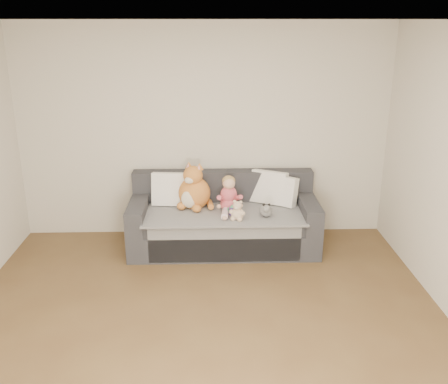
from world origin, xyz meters
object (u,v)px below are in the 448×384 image
Objects in this scene: sofa at (224,221)px; plush_cat at (194,190)px; sippy_cup at (232,210)px; toddler at (229,197)px; teddy_bear at (237,212)px.

plush_cat is (-0.35, 0.07, 0.37)m from sofa.
plush_cat reaches higher than sofa.
sofa reaches higher than sippy_cup.
toddler reaches higher than sippy_cup.
toddler is at bearing 106.40° from sippy_cup.
toddler is 0.76× the size of plush_cat.
toddler is (0.06, -0.09, 0.34)m from sofa.
toddler is 0.17m from sippy_cup.
toddler reaches higher than teddy_bear.
teddy_bear is at bearing -15.48° from plush_cat.
teddy_bear is at bearing -67.20° from sofa.
teddy_bear is at bearing -70.76° from sippy_cup.
plush_cat is at bearing 148.97° from sippy_cup.
sippy_cup is at bearing 130.27° from teddy_bear.
sippy_cup is (-0.05, 0.14, -0.03)m from teddy_bear.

